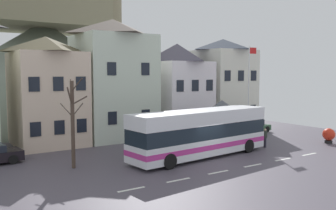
% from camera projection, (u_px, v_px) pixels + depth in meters
% --- Properties ---
extents(ground_plane, '(40.00, 60.00, 0.07)m').
position_uv_depth(ground_plane, '(211.00, 161.00, 25.16)').
color(ground_plane, '#4E4853').
extents(townhouse_01, '(5.39, 6.45, 9.12)m').
position_uv_depth(townhouse_01, '(47.00, 91.00, 30.64)').
color(townhouse_01, beige).
rests_on(townhouse_01, ground_plane).
extents(townhouse_02, '(6.47, 6.39, 11.02)m').
position_uv_depth(townhouse_02, '(113.00, 79.00, 33.88)').
color(townhouse_02, silver).
rests_on(townhouse_02, ground_plane).
extents(townhouse_03, '(5.40, 6.22, 9.10)m').
position_uv_depth(townhouse_03, '(177.00, 88.00, 37.84)').
color(townhouse_03, white).
rests_on(townhouse_03, ground_plane).
extents(townhouse_04, '(5.72, 5.75, 9.87)m').
position_uv_depth(townhouse_04, '(223.00, 83.00, 40.96)').
color(townhouse_04, silver).
rests_on(townhouse_04, ground_plane).
extents(hilltop_castle, '(41.46, 41.46, 20.27)m').
position_uv_depth(hilltop_castle, '(45.00, 64.00, 51.44)').
color(hilltop_castle, slate).
rests_on(hilltop_castle, ground_plane).
extents(transit_bus, '(11.71, 3.64, 3.40)m').
position_uv_depth(transit_bus, '(201.00, 133.00, 26.23)').
color(transit_bus, white).
rests_on(transit_bus, ground_plane).
extents(bus_shelter, '(3.60, 3.60, 3.74)m').
position_uv_depth(bus_shelter, '(222.00, 108.00, 31.44)').
color(bus_shelter, '#473D33').
rests_on(bus_shelter, ground_plane).
extents(parked_car_01, '(3.94, 2.10, 1.35)m').
position_uv_depth(parked_car_01, '(252.00, 126.00, 37.12)').
color(parked_car_01, '#325A3B').
rests_on(parked_car_01, ground_plane).
extents(parked_car_02, '(4.30, 2.33, 1.37)m').
position_uv_depth(parked_car_02, '(195.00, 132.00, 33.42)').
color(parked_car_02, navy).
rests_on(parked_car_02, ground_plane).
extents(pedestrian_00, '(0.31, 0.29, 1.58)m').
position_uv_depth(pedestrian_00, '(249.00, 133.00, 31.48)').
color(pedestrian_00, black).
rests_on(pedestrian_00, ground_plane).
extents(pedestrian_01, '(0.34, 0.34, 1.55)m').
position_uv_depth(pedestrian_01, '(265.00, 137.00, 29.71)').
color(pedestrian_01, '#2D2D38').
rests_on(pedestrian_01, ground_plane).
extents(public_bench, '(1.66, 0.48, 0.87)m').
position_uv_depth(public_bench, '(210.00, 133.00, 33.75)').
color(public_bench, '#33473D').
rests_on(public_bench, ground_plane).
extents(flagpole, '(0.95, 0.10, 8.49)m').
position_uv_depth(flagpole, '(249.00, 86.00, 33.63)').
color(flagpole, silver).
rests_on(flagpole, ground_plane).
extents(harbour_buoy, '(1.06, 1.06, 1.31)m').
position_uv_depth(harbour_buoy, '(329.00, 135.00, 31.43)').
color(harbour_buoy, black).
rests_on(harbour_buoy, ground_plane).
extents(bare_tree_00, '(1.35, 2.70, 5.79)m').
position_uv_depth(bare_tree_00, '(73.00, 121.00, 23.01)').
color(bare_tree_00, '#47382D').
rests_on(bare_tree_00, ground_plane).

